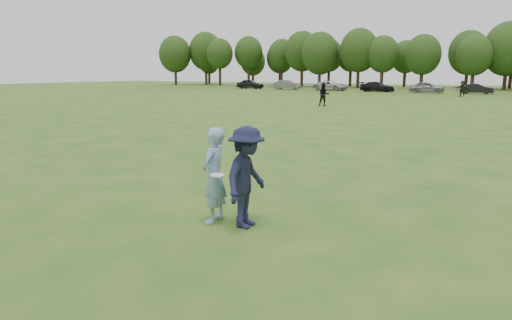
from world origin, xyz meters
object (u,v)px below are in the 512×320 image
(player_far_a, at_px, (324,95))
(car_d, at_px, (377,87))
(thrower, at_px, (214,175))
(player_far_d, at_px, (462,89))
(defender, at_px, (247,177))
(car_e, at_px, (427,87))
(car_a, at_px, (250,84))
(car_f, at_px, (477,89))
(car_b, at_px, (287,85))
(car_c, at_px, (330,86))

(player_far_a, bearing_deg, car_d, 68.75)
(thrower, relative_size, player_far_d, 1.00)
(defender, height_order, car_e, defender)
(car_a, xyz_separation_m, car_d, (21.92, -1.07, -0.07))
(player_far_a, xyz_separation_m, car_f, (9.59, 29.53, -0.29))
(player_far_d, height_order, car_d, player_far_d)
(defender, xyz_separation_m, player_far_a, (-10.14, 29.69, -0.01))
(car_d, xyz_separation_m, car_f, (13.06, -0.13, -0.05))
(car_b, bearing_deg, car_e, -98.26)
(player_far_a, bearing_deg, car_c, 81.76)
(player_far_a, xyz_separation_m, car_c, (-10.84, 30.30, -0.21))
(player_far_d, xyz_separation_m, car_d, (-12.13, 8.10, -0.22))
(car_c, relative_size, car_e, 1.18)
(car_e, bearing_deg, car_a, 80.63)
(player_far_d, relative_size, car_f, 0.46)
(thrower, height_order, car_d, thrower)
(car_c, bearing_deg, car_e, -86.61)
(car_a, height_order, car_b, car_a)
(car_b, distance_m, car_e, 22.04)
(car_d, height_order, car_f, car_d)
(car_b, relative_size, car_c, 0.85)
(car_c, relative_size, car_d, 1.09)
(defender, height_order, car_f, defender)
(player_far_d, bearing_deg, car_a, 175.87)
(car_b, bearing_deg, thrower, -159.59)
(player_far_a, height_order, car_b, player_far_a)
(defender, bearing_deg, car_b, 21.08)
(thrower, height_order, car_f, thrower)
(thrower, bearing_deg, car_f, 172.51)
(thrower, height_order, car_a, thrower)
(car_d, bearing_deg, defender, -164.51)
(player_far_a, relative_size, car_e, 0.42)
(player_far_d, distance_m, car_a, 35.26)
(thrower, bearing_deg, defender, 88.01)
(car_a, distance_m, car_c, 14.55)
(car_e, xyz_separation_m, car_f, (6.17, 0.16, -0.10))
(thrower, height_order, car_e, thrower)
(player_far_a, bearing_deg, player_far_d, 40.19)
(thrower, bearing_deg, car_c, -168.68)
(car_f, bearing_deg, car_e, 88.08)
(player_far_a, height_order, car_c, player_far_a)
(defender, bearing_deg, car_c, 15.00)
(car_e, distance_m, car_f, 6.17)
(car_f, bearing_deg, player_far_a, 158.61)
(car_a, xyz_separation_m, car_e, (28.81, -1.35, -0.02))
(thrower, relative_size, car_a, 0.41)
(car_b, xyz_separation_m, car_d, (15.09, -1.20, -0.04))
(car_c, bearing_deg, car_a, 95.42)
(thrower, distance_m, car_c, 63.38)
(player_far_d, height_order, car_c, player_far_d)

